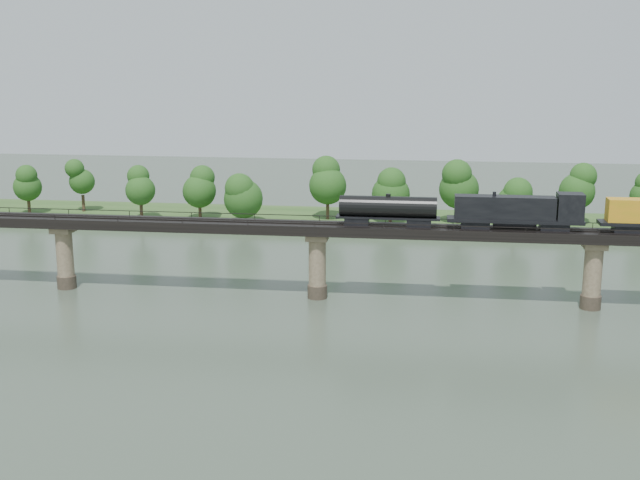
# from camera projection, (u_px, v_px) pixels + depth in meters

# --- Properties ---
(ground) EXTENTS (400.00, 400.00, 0.00)m
(ground) POSITION_uv_depth(u_px,v_px,m) (282.00, 373.00, 92.54)
(ground) COLOR #344234
(ground) RESTS_ON ground
(far_bank) EXTENTS (300.00, 24.00, 1.60)m
(far_bank) POSITION_uv_depth(u_px,v_px,m) (352.00, 221.00, 174.50)
(far_bank) COLOR #2D4D1E
(far_bank) RESTS_ON ground
(bridge) EXTENTS (236.00, 30.00, 11.50)m
(bridge) POSITION_uv_depth(u_px,v_px,m) (317.00, 263.00, 120.32)
(bridge) COLOR #473A2D
(bridge) RESTS_ON ground
(bridge_superstructure) EXTENTS (220.00, 4.90, 0.75)m
(bridge_superstructure) POSITION_uv_depth(u_px,v_px,m) (317.00, 222.00, 118.91)
(bridge_superstructure) COLOR black
(bridge_superstructure) RESTS_ON bridge
(far_treeline) EXTENTS (289.06, 17.54, 13.60)m
(far_treeline) POSITION_uv_depth(u_px,v_px,m) (312.00, 187.00, 169.46)
(far_treeline) COLOR #382619
(far_treeline) RESTS_ON far_bank
(freight_train) EXTENTS (77.78, 3.03, 5.35)m
(freight_train) POSITION_uv_depth(u_px,v_px,m) (619.00, 214.00, 112.81)
(freight_train) COLOR black
(freight_train) RESTS_ON bridge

